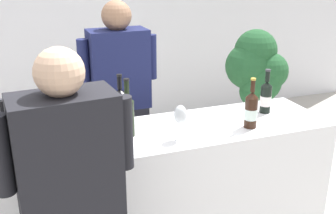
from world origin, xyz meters
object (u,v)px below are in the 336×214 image
at_px(wine_bottle_5, 74,131).
at_px(potted_shrub, 256,79).
at_px(wine_bottle_1, 128,115).
at_px(wine_bottle_3, 121,107).
at_px(wine_bottle_7, 266,97).
at_px(person_server, 121,116).
at_px(wine_bottle_6, 251,110).
at_px(wine_glass, 180,116).
at_px(wine_bottle_4, 6,132).

height_order(wine_bottle_5, potted_shrub, potted_shrub).
distance_m(wine_bottle_1, wine_bottle_3, 0.15).
relative_size(wine_bottle_7, person_server, 0.18).
xyz_separation_m(wine_bottle_1, wine_bottle_5, (-0.32, -0.13, 0.00)).
bearing_deg(potted_shrub, wine_bottle_5, -147.85).
bearing_deg(person_server, wine_bottle_5, -119.06).
height_order(wine_bottle_1, wine_bottle_6, wine_bottle_1).
bearing_deg(wine_glass, wine_bottle_1, 150.55).
relative_size(wine_bottle_3, wine_bottle_4, 1.11).
xyz_separation_m(wine_bottle_6, wine_bottle_7, (0.23, 0.19, -0.00)).
relative_size(wine_bottle_7, potted_shrub, 0.23).
bearing_deg(wine_bottle_4, wine_bottle_5, -23.73).
relative_size(wine_bottle_1, wine_bottle_3, 1.04).
bearing_deg(wine_bottle_1, wine_glass, -29.45).
bearing_deg(potted_shrub, person_server, -164.67).
bearing_deg(person_server, wine_bottle_1, -99.34).
bearing_deg(wine_bottle_7, wine_bottle_5, -171.45).
bearing_deg(wine_bottle_6, wine_bottle_4, 173.98).
bearing_deg(potted_shrub, wine_glass, -136.75).
xyz_separation_m(wine_bottle_5, wine_bottle_6, (1.06, 0.00, -0.02)).
height_order(wine_bottle_1, wine_bottle_4, wine_bottle_1).
bearing_deg(wine_bottle_3, wine_bottle_4, -168.15).
relative_size(wine_bottle_1, wine_bottle_4, 1.15).
distance_m(wine_bottle_1, person_server, 0.69).
xyz_separation_m(wine_bottle_7, person_server, (-0.87, 0.57, -0.23)).
height_order(wine_bottle_1, potted_shrub, potted_shrub).
height_order(wine_bottle_3, wine_bottle_4, wine_bottle_3).
relative_size(wine_bottle_6, person_server, 0.19).
relative_size(wine_bottle_5, potted_shrub, 0.26).
distance_m(wine_bottle_4, wine_bottle_7, 1.63).
distance_m(wine_bottle_4, potted_shrub, 2.39).
bearing_deg(wine_bottle_7, wine_glass, -163.30).
height_order(wine_bottle_3, wine_bottle_6, wine_bottle_3).
distance_m(wine_bottle_1, wine_glass, 0.31).
height_order(wine_bottle_4, wine_bottle_7, wine_bottle_4).
distance_m(wine_bottle_1, wine_bottle_7, 0.97).
relative_size(wine_bottle_3, wine_bottle_7, 1.12).
bearing_deg(wine_bottle_5, person_server, 60.94).
bearing_deg(wine_bottle_1, wine_bottle_3, 91.89).
bearing_deg(wine_bottle_6, wine_glass, -177.86).
distance_m(wine_bottle_4, wine_bottle_5, 0.37).
xyz_separation_m(wine_bottle_7, potted_shrub, (0.54, 0.95, -0.19)).
xyz_separation_m(wine_glass, person_server, (-0.16, 0.78, -0.26)).
xyz_separation_m(wine_bottle_5, wine_glass, (0.59, -0.02, 0.01)).
bearing_deg(person_server, wine_bottle_7, -33.37).
xyz_separation_m(wine_bottle_5, person_server, (0.42, 0.76, -0.26)).
xyz_separation_m(wine_bottle_7, wine_glass, (-0.70, -0.21, 0.03)).
relative_size(wine_bottle_3, wine_glass, 1.62).
height_order(wine_bottle_1, wine_glass, wine_bottle_1).
distance_m(wine_bottle_4, wine_bottle_6, 1.41).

